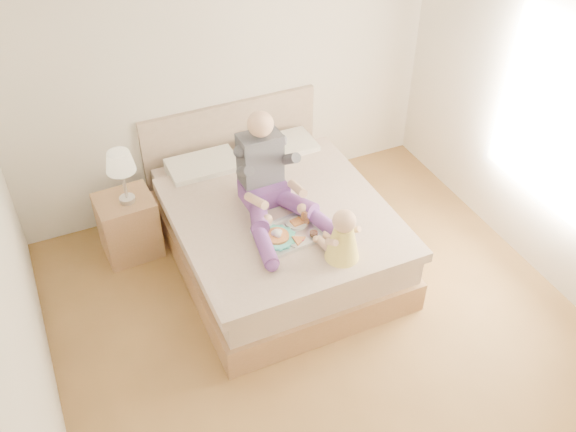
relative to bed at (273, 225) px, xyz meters
name	(u,v)px	position (x,y,z in m)	size (l,w,h in m)	color
room	(349,179)	(0.08, -1.08, 1.19)	(4.02, 4.22, 2.71)	brown
bed	(273,225)	(0.00, 0.00, 0.00)	(1.70, 2.18, 1.00)	olive
nightstand	(128,226)	(-1.14, 0.54, -0.03)	(0.49, 0.44, 0.58)	olive
lamp	(120,165)	(-1.11, 0.51, 0.64)	(0.24, 0.24, 0.49)	silver
adult	(270,184)	(-0.06, -0.10, 0.54)	(0.72, 1.02, 0.85)	#5E327D
tray	(288,232)	(-0.07, -0.48, 0.32)	(0.52, 0.43, 0.14)	silver
baby	(342,238)	(0.20, -0.86, 0.47)	(0.30, 0.39, 0.44)	#FFE550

